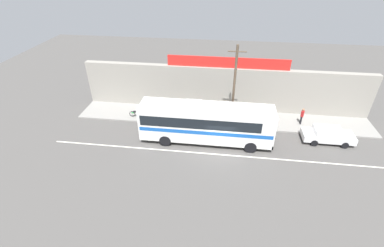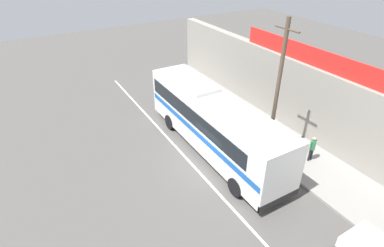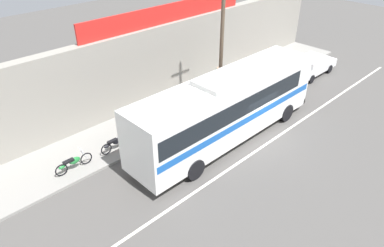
% 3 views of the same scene
% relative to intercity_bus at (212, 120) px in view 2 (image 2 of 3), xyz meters
% --- Properties ---
extents(ground_plane, '(70.00, 70.00, 0.00)m').
position_rel_intercity_bus_xyz_m(ground_plane, '(1.45, -1.10, -2.07)').
color(ground_plane, '#4F4C49').
extents(sidewalk_slab, '(30.00, 3.60, 0.14)m').
position_rel_intercity_bus_xyz_m(sidewalk_slab, '(1.45, 4.10, -2.00)').
color(sidewalk_slab, gray).
rests_on(sidewalk_slab, ground_plane).
extents(storefront_facade, '(30.00, 0.70, 4.80)m').
position_rel_intercity_bus_xyz_m(storefront_facade, '(1.45, 6.25, 0.33)').
color(storefront_facade, gray).
rests_on(storefront_facade, ground_plane).
extents(storefront_billboard, '(12.34, 0.12, 1.10)m').
position_rel_intercity_bus_xyz_m(storefront_billboard, '(1.66, 6.25, 3.28)').
color(storefront_billboard, red).
rests_on(storefront_billboard, storefront_facade).
extents(road_center_stripe, '(30.00, 0.14, 0.01)m').
position_rel_intercity_bus_xyz_m(road_center_stripe, '(1.45, -1.90, -2.06)').
color(road_center_stripe, silver).
rests_on(road_center_stripe, ground_plane).
extents(intercity_bus, '(11.77, 2.69, 3.78)m').
position_rel_intercity_bus_xyz_m(intercity_bus, '(0.00, 0.00, 0.00)').
color(intercity_bus, white).
rests_on(intercity_bus, ground_plane).
extents(utility_pole, '(1.60, 0.22, 8.13)m').
position_rel_intercity_bus_xyz_m(utility_pole, '(2.36, 2.56, 2.27)').
color(utility_pole, brown).
rests_on(utility_pole, sidewalk_slab).
extents(motorcycle_blue, '(1.87, 0.56, 0.94)m').
position_rel_intercity_bus_xyz_m(motorcycle_blue, '(-4.88, 3.09, -1.50)').
color(motorcycle_blue, black).
rests_on(motorcycle_blue, sidewalk_slab).
extents(motorcycle_green, '(1.90, 0.56, 0.94)m').
position_rel_intercity_bus_xyz_m(motorcycle_green, '(-7.27, 3.11, -1.50)').
color(motorcycle_green, black).
rests_on(motorcycle_green, sidewalk_slab).
extents(pedestrian_by_curb, '(0.30, 0.48, 1.62)m').
position_rel_intercity_bus_xyz_m(pedestrian_by_curb, '(4.09, 4.28, -0.99)').
color(pedestrian_by_curb, black).
rests_on(pedestrian_by_curb, sidewalk_slab).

